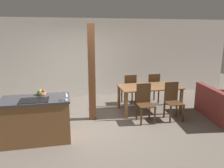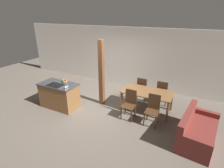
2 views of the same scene
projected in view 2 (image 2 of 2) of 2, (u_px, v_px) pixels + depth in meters
The scene contains 13 objects.
ground_plane at pixel (95, 106), 6.57m from camera, with size 16.00×16.00×0.00m, color #665B51.
wall_back at pixel (123, 57), 8.16m from camera, with size 11.20×0.08×2.70m.
kitchen_island at pixel (59, 95), 6.40m from camera, with size 1.39×0.76×0.92m.
fruit_bowl at pixel (65, 81), 6.37m from camera, with size 0.20×0.20×0.11m.
wine_glass_near at pixel (65, 87), 5.67m from camera, with size 0.07×0.07×0.14m.
wine_glass_middle at pixel (67, 86), 5.74m from camera, with size 0.07×0.07×0.14m.
dining_table at pixel (147, 94), 6.07m from camera, with size 1.71×0.93×0.74m.
dining_chair_near_left at pixel (129, 104), 5.72m from camera, with size 0.40×0.40×0.97m.
dining_chair_near_right at pixel (153, 109), 5.40m from camera, with size 0.40×0.40×0.97m.
dining_chair_far_left at pixel (142, 89), 6.85m from camera, with size 0.40×0.40×0.97m.
dining_chair_far_right at pixel (162, 92), 6.53m from camera, with size 0.40×0.40×0.97m.
couch at pixel (197, 132), 4.73m from camera, with size 1.02×1.74×0.81m.
timber_post at pixel (101, 74), 6.33m from camera, with size 0.16×0.16×2.44m.
Camera 2 is at (3.15, -4.85, 3.28)m, focal length 28.00 mm.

